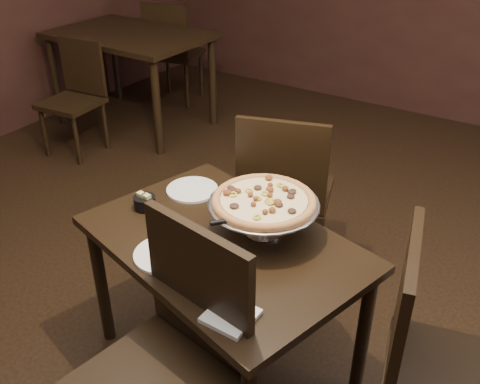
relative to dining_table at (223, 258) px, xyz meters
The scene contains 16 objects.
room 0.80m from the dining_table, 107.99° to the left, with size 6.04×7.04×2.84m.
dining_table is the anchor object (origin of this frame).
background_table 2.97m from the dining_table, 140.38° to the left, with size 1.31×0.88×0.82m.
pizza_stand 0.30m from the dining_table, 49.52° to the left, with size 0.45×0.45×0.18m.
parmesan_shaker 0.32m from the dining_table, 168.70° to the right, with size 0.05×0.05×0.10m.
pepper_flake_shaker 0.23m from the dining_table, 120.89° to the right, with size 0.07×0.07×0.12m.
packet_caddy 0.44m from the dining_table, behind, with size 0.09×0.09×0.07m.
napkin_stack 0.45m from the dining_table, 51.69° to the right, with size 0.15×0.15×0.02m, color white.
plate_left 0.43m from the dining_table, 144.71° to the left, with size 0.24×0.24×0.01m, color white.
plate_near 0.26m from the dining_table, 120.46° to the right, with size 0.25×0.25×0.01m, color white.
serving_spatula 0.25m from the dining_table, 45.40° to the right, with size 0.16×0.16×0.02m.
chair_far 0.75m from the dining_table, 99.15° to the left, with size 0.57×0.57×0.97m.
chair_near 0.49m from the dining_table, 75.40° to the right, with size 0.54×0.54×1.01m.
chair_side 0.87m from the dining_table, ahead, with size 0.56×0.56×1.00m.
bg_chair_far 3.42m from the dining_table, 133.13° to the left, with size 0.56×0.56×0.98m.
bg_chair_near 2.60m from the dining_table, 151.50° to the left, with size 0.45×0.45×0.88m.
Camera 1 is at (1.10, -1.46, 1.94)m, focal length 40.00 mm.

